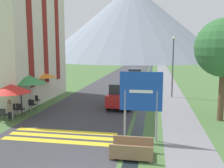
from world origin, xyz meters
TOP-DOWN VIEW (x-y plane):
  - ground_plane at (0.00, 20.00)m, footprint 160.00×160.00m
  - road at (-2.50, 30.00)m, footprint 6.40×60.00m
  - footpath at (3.60, 30.00)m, footprint 2.20×60.00m
  - drainage_channel at (1.20, 30.00)m, footprint 0.60×60.00m
  - crosswalk_marking at (-2.50, 4.17)m, footprint 5.44×1.84m
  - mountain_distant at (-6.89, 87.72)m, footprint 65.68×65.68m
  - hotel_building at (-9.40, 12.00)m, footprint 5.81×9.52m
  - road_sign at (1.42, 4.29)m, footprint 1.97×0.11m
  - footbridge at (1.20, 2.46)m, footprint 1.70×1.10m
  - parked_car_near at (-0.40, 11.04)m, footprint 1.79×4.16m
  - parked_car_far at (-0.38, 24.13)m, footprint 1.87×4.52m
  - cafe_chair_nearest at (-6.67, 5.81)m, footprint 0.40×0.40m
  - cafe_chair_near_right at (-6.43, 7.22)m, footprint 0.40×0.40m
  - cafe_chair_near_left at (-6.87, 7.15)m, footprint 0.40×0.40m
  - cafe_chair_middle at (-6.28, 8.51)m, footprint 0.40×0.40m
  - cafe_chair_far_left at (-6.73, 10.00)m, footprint 0.40×0.40m
  - cafe_umbrella_front_red at (-6.50, 6.44)m, footprint 2.38×2.38m
  - cafe_umbrella_middle_green at (-6.47, 8.70)m, footprint 2.32×2.32m
  - cafe_umbrella_rear_orange at (-6.88, 11.60)m, footprint 2.19×2.19m
  - person_seated_near at (-6.71, 6.54)m, footprint 0.32×0.32m
  - person_standing_terrace at (-6.86, 7.95)m, footprint 0.32×0.32m
  - streetlamp at (3.56, 15.42)m, footprint 0.28×0.28m
  - tree_by_path at (5.99, 8.45)m, footprint 3.45×3.45m

SIDE VIEW (x-z plane):
  - ground_plane at x=0.00m, z-range 0.00..0.00m
  - drainage_channel at x=1.20m, z-range 0.00..0.00m
  - road at x=-2.50m, z-range 0.00..0.01m
  - footpath at x=3.60m, z-range 0.00..0.01m
  - crosswalk_marking at x=-2.50m, z-range 0.00..0.01m
  - footbridge at x=1.20m, z-range -0.10..0.55m
  - cafe_chair_nearest at x=-6.67m, z-range 0.09..0.94m
  - cafe_chair_near_right at x=-6.43m, z-range 0.09..0.94m
  - cafe_chair_near_left at x=-6.87m, z-range 0.09..0.94m
  - cafe_chair_middle at x=-6.28m, z-range 0.09..0.94m
  - cafe_chair_far_left at x=-6.73m, z-range 0.09..0.94m
  - person_seated_near at x=-6.71m, z-range 0.07..1.28m
  - parked_car_near at x=-0.40m, z-range 0.00..1.82m
  - parked_car_far at x=-0.38m, z-range 0.00..1.82m
  - person_standing_terrace at x=-6.86m, z-range 0.15..1.97m
  - cafe_umbrella_front_red at x=-6.50m, z-range 0.84..3.04m
  - road_sign at x=1.42m, z-range 0.48..3.76m
  - cafe_umbrella_rear_orange at x=-6.88m, z-range 1.00..3.37m
  - cafe_umbrella_middle_green at x=-6.47m, z-range 0.97..3.44m
  - streetlamp at x=3.56m, z-range 0.48..5.81m
  - tree_by_path at x=5.99m, z-range 1.30..7.39m
  - hotel_building at x=-9.40m, z-range 0.44..12.65m
  - mountain_distant at x=-6.89m, z-range 0.00..27.31m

